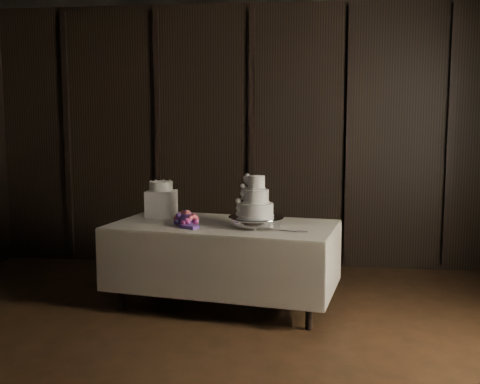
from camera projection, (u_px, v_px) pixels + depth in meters
name	position (u px, v px, depth m)	size (l,w,h in m)	color
room	(193.00, 153.00, 3.00)	(6.08, 7.08, 3.08)	black
display_table	(224.00, 261.00, 5.09)	(2.14, 1.38, 0.76)	beige
cake_stand	(256.00, 222.00, 4.89)	(0.48, 0.48, 0.09)	silver
wedding_cake	(253.00, 201.00, 4.85)	(0.33, 0.30, 0.36)	white
bouquet	(186.00, 219.00, 4.94)	(0.27, 0.37, 0.17)	#EB505E
box_pedestal	(161.00, 203.00, 5.44)	(0.26, 0.26, 0.25)	white
small_cake	(161.00, 186.00, 5.42)	(0.22, 0.22, 0.09)	white
cake_knife	(281.00, 231.00, 4.69)	(0.37, 0.02, 0.01)	silver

